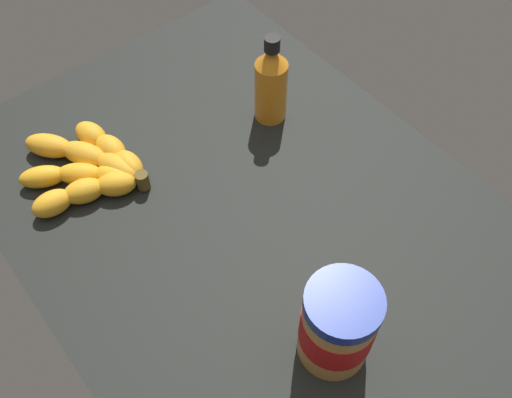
% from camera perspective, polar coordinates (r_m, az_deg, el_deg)
% --- Properties ---
extents(ground_plane, '(0.94, 0.63, 0.04)m').
position_cam_1_polar(ground_plane, '(0.85, 0.66, -3.39)').
color(ground_plane, black).
extents(banana_bunch, '(0.20, 0.17, 0.04)m').
position_cam_1_polar(banana_bunch, '(0.91, -16.10, 3.03)').
color(banana_bunch, gold).
rests_on(banana_bunch, ground_plane).
extents(peanut_butter_jar, '(0.09, 0.09, 0.14)m').
position_cam_1_polar(peanut_butter_jar, '(0.70, 8.07, -12.26)').
color(peanut_butter_jar, '#BF8442').
rests_on(peanut_butter_jar, ground_plane).
extents(honey_bottle, '(0.05, 0.05, 0.16)m').
position_cam_1_polar(honey_bottle, '(0.92, 1.49, 11.37)').
color(honey_bottle, orange).
rests_on(honey_bottle, ground_plane).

